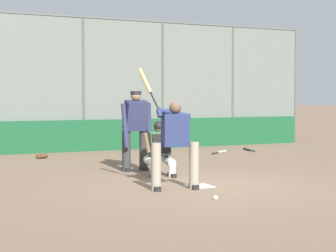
# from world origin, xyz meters

# --- Properties ---
(ground_plane) EXTENTS (160.00, 160.00, 0.00)m
(ground_plane) POSITION_xyz_m (0.00, 0.00, 0.00)
(ground_plane) COLOR #7A604C
(home_plate_marker) EXTENTS (0.43, 0.43, 0.01)m
(home_plate_marker) POSITION_xyz_m (0.00, 0.00, 0.01)
(home_plate_marker) COLOR white
(home_plate_marker) RESTS_ON ground_plane
(backstop_fence) EXTENTS (15.62, 0.08, 4.01)m
(backstop_fence) POSITION_xyz_m (0.00, -7.37, 2.09)
(backstop_fence) COLOR #515651
(backstop_fence) RESTS_ON ground_plane
(padding_wall) EXTENTS (15.23, 0.18, 0.93)m
(padding_wall) POSITION_xyz_m (0.00, -7.27, 0.46)
(padding_wall) COLOR #19512D
(padding_wall) RESTS_ON ground_plane
(bleachers_beyond) EXTENTS (10.88, 1.95, 1.16)m
(bleachers_beyond) POSITION_xyz_m (-0.92, -9.52, 0.38)
(bleachers_beyond) COLOR slate
(bleachers_beyond) RESTS_ON ground_plane
(batter_at_plate) EXTENTS (0.93, 0.75, 2.13)m
(batter_at_plate) POSITION_xyz_m (0.56, 0.13, 0.84)
(batter_at_plate) COLOR gray
(batter_at_plate) RESTS_ON ground_plane
(catcher_behind_plate) EXTENTS (0.60, 0.71, 1.13)m
(catcher_behind_plate) POSITION_xyz_m (0.14, -1.42, 0.58)
(catcher_behind_plate) COLOR silver
(catcher_behind_plate) RESTS_ON ground_plane
(umpire_home) EXTENTS (0.71, 0.43, 1.75)m
(umpire_home) POSITION_xyz_m (0.27, -2.44, 0.94)
(umpire_home) COLOR #333333
(umpire_home) RESTS_ON ground_plane
(spare_bat_near_backstop) EXTENTS (0.77, 0.56, 0.07)m
(spare_bat_near_backstop) POSITION_xyz_m (-3.41, -5.09, 0.03)
(spare_bat_near_backstop) COLOR black
(spare_bat_near_backstop) RESTS_ON ground_plane
(spare_bat_by_padding) EXTENTS (0.23, 0.87, 0.07)m
(spare_bat_by_padding) POSITION_xyz_m (-4.50, -5.37, 0.03)
(spare_bat_by_padding) COLOR black
(spare_bat_by_padding) RESTS_ON ground_plane
(fielding_glove_on_dirt) EXTENTS (0.34, 0.25, 0.12)m
(fielding_glove_on_dirt) POSITION_xyz_m (1.60, -5.83, 0.06)
(fielding_glove_on_dirt) COLOR #56331E
(fielding_glove_on_dirt) RESTS_ON ground_plane
(baseball_loose) EXTENTS (0.07, 0.07, 0.07)m
(baseball_loose) POSITION_xyz_m (0.40, 1.29, 0.04)
(baseball_loose) COLOR white
(baseball_loose) RESTS_ON ground_plane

